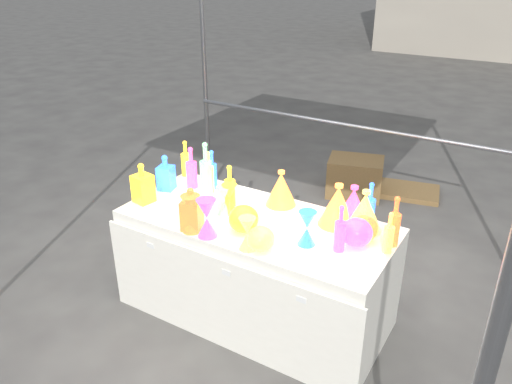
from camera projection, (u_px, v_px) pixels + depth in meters
The scene contains 31 objects.
ground at pixel (256, 311), 3.59m from camera, with size 80.00×80.00×0.00m, color slate.
display_table at pixel (255, 268), 3.43m from camera, with size 1.84×0.83×0.75m.
cardboard_box_closed at pixel (355, 177), 5.27m from camera, with size 0.56×0.41×0.41m, color olive.
cardboard_box_flat at pixel (407, 191), 5.36m from camera, with size 0.65×0.46×0.06m, color olive.
bottle_0 at pixel (186, 158), 3.88m from camera, with size 0.07×0.07×0.29m, color red, non-canonical shape.
bottle_3 at pixel (191, 167), 3.67m from camera, with size 0.08×0.08×0.32m, color blue, non-canonical shape.
bottle_4 at pixel (208, 172), 3.59m from camera, with size 0.08×0.08×0.32m, color #137775, non-canonical shape.
bottle_5 at pixel (206, 168), 3.55m from camera, with size 0.09×0.09×0.39m, color #B72498, non-canonical shape.
bottle_6 at pixel (230, 185), 3.40m from camera, with size 0.08×0.08×0.30m, color red, non-canonical shape.
bottle_7 at pixel (212, 169), 3.66m from camera, with size 0.07×0.07×0.30m, color #1C9A4F, non-canonical shape.
decanter_0 at pixel (142, 183), 3.45m from camera, with size 0.12×0.12×0.29m, color red, non-canonical shape.
decanter_1 at pixel (191, 209), 3.10m from camera, with size 0.12×0.12×0.29m, color orange, non-canonical shape.
decanter_2 at pixel (166, 172), 3.64m from camera, with size 0.11×0.11×0.27m, color #1C9A4F, non-canonical shape.
hourglass_0 at pixel (191, 214), 3.09m from camera, with size 0.12×0.12×0.24m, color orange, non-canonical shape.
hourglass_1 at pixel (207, 218), 3.03m from camera, with size 0.12×0.12×0.25m, color blue, non-canonical shape.
hourglass_2 at pixel (247, 233), 2.90m from camera, with size 0.10×0.10×0.21m, color #137775, non-canonical shape.
hourglass_3 at pixel (223, 200), 3.31m from camera, with size 0.10×0.10×0.19m, color #B72498, non-canonical shape.
hourglass_4 at pixel (229, 199), 3.32m from camera, with size 0.10×0.10×0.21m, color red, non-canonical shape.
hourglass_5 at pixel (307, 228), 2.94m from camera, with size 0.11×0.11×0.22m, color #1C9A4F, non-canonical shape.
globe_0 at pixel (244, 220), 3.10m from camera, with size 0.19×0.19×0.15m, color red, non-canonical shape.
globe_1 at pixel (261, 240), 2.91m from camera, with size 0.17×0.17×0.13m, color #137775, non-canonical shape.
globe_2 at pixel (363, 230), 3.00m from camera, with size 0.18×0.18×0.14m, color orange, non-canonical shape.
globe_3 at pixel (357, 234), 2.95m from camera, with size 0.19×0.19×0.15m, color blue, non-canonical shape.
lampshade_0 at pixel (281, 188), 3.42m from camera, with size 0.21×0.21×0.25m, color #FCFF35, non-canonical shape.
lampshade_1 at pixel (338, 205), 3.15m from camera, with size 0.24×0.24×0.28m, color #FCFF35, non-canonical shape.
lampshade_2 at pixel (353, 205), 3.17m from camera, with size 0.22×0.22×0.26m, color blue, non-canonical shape.
lampshade_3 at pixel (365, 210), 3.09m from camera, with size 0.23×0.23×0.27m, color #137775, non-canonical shape.
bottle_8 at pixel (370, 206), 3.10m from camera, with size 0.07×0.07×0.32m, color #1C9A4F, non-canonical shape.
bottle_9 at pixel (395, 221), 2.92m from camera, with size 0.07×0.07×0.32m, color orange, non-canonical shape.
bottle_10 at pixel (340, 228), 2.87m from camera, with size 0.07×0.07×0.29m, color blue, non-canonical shape.
bottle_11 at pixel (389, 232), 2.86m from camera, with size 0.06×0.06×0.26m, color #137775, non-canonical shape.
Camera 1 is at (1.49, -2.46, 2.31)m, focal length 35.00 mm.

